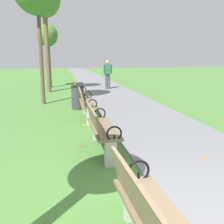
{
  "coord_description": "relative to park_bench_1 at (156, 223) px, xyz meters",
  "views": [
    {
      "loc": [
        -1.23,
        -1.69,
        1.85
      ],
      "look_at": [
        -0.05,
        4.03,
        0.55
      ],
      "focal_mm": 39.97,
      "sensor_mm": 36.0,
      "label": 1
    }
  ],
  "objects": [
    {
      "name": "park_bench_3",
      "position": [
        -0.0,
        5.67,
        0.0
      ],
      "size": [
        0.52,
        1.61,
        0.9
      ],
      "color": "#7A664C",
      "rests_on": "ground"
    },
    {
      "name": "trash_bin",
      "position": [
        -0.15,
        7.16,
        -0.06
      ],
      "size": [
        0.48,
        0.48,
        0.84
      ],
      "color": "#38383D",
      "rests_on": "ground"
    },
    {
      "name": "park_bench_4",
      "position": [
        -0.0,
        8.66,
        0.0
      ],
      "size": [
        0.49,
        1.61,
        0.9
      ],
      "color": "#7A664C",
      "rests_on": "ground"
    },
    {
      "name": "park_bench_1",
      "position": [
        0.0,
        0.0,
        0.0
      ],
      "size": [
        0.52,
        1.61,
        0.9
      ],
      "color": "#7A664C",
      "rests_on": "ground"
    },
    {
      "name": "scattered_leaves",
      "position": [
        0.69,
        4.63,
        -0.47
      ],
      "size": [
        4.84,
        13.17,
        0.02
      ],
      "color": "#BC842D",
      "rests_on": "ground"
    },
    {
      "name": "paved_walkway",
      "position": [
        1.82,
        17.97,
        -0.48
      ],
      "size": [
        2.63,
        44.0,
        0.02
      ],
      "primitive_type": "cube",
      "color": "slate",
      "rests_on": "ground"
    },
    {
      "name": "pedestrian_walking",
      "position": [
        1.95,
        12.46,
        0.44
      ],
      "size": [
        0.52,
        0.27,
        1.62
      ],
      "color": "#4C4C56",
      "rests_on": "paved_walkway"
    },
    {
      "name": "park_bench_2",
      "position": [
        -0.0,
        2.94,
        0.0
      ],
      "size": [
        0.48,
        1.6,
        0.9
      ],
      "color": "#7A664C",
      "rests_on": "ground"
    },
    {
      "name": "tree_3",
      "position": [
        -1.34,
        11.94,
        4.03
      ],
      "size": [
        1.58,
        1.58,
        5.5
      ],
      "color": "brown",
      "rests_on": "ground"
    },
    {
      "name": "tree_4",
      "position": [
        -1.36,
        14.0,
        2.5
      ],
      "size": [
        1.2,
        1.2,
        3.74
      ],
      "color": "brown",
      "rests_on": "ground"
    }
  ]
}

